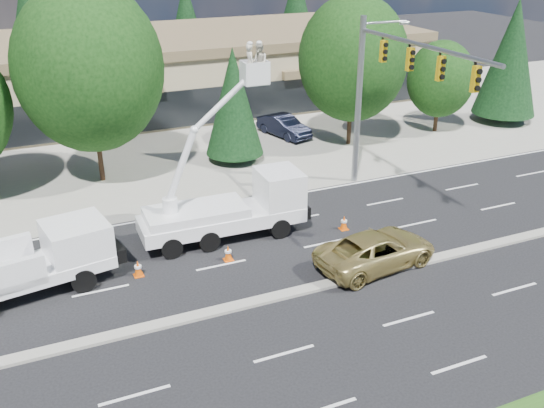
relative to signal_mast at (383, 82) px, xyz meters
name	(u,v)px	position (x,y,z in m)	size (l,w,h in m)	color
ground	(249,304)	(-10.03, -7.04, -6.06)	(140.00, 140.00, 0.00)	black
concrete_apron	(137,147)	(-10.03, 12.96, -6.05)	(140.00, 22.00, 0.01)	gray
road_median	(249,303)	(-10.03, -7.04, -6.00)	(120.00, 0.55, 0.12)	gray
strip_mall	(106,73)	(-10.03, 22.93, -3.23)	(50.40, 15.40, 5.50)	tan
tree_front_d	(89,68)	(-13.03, 7.96, 0.29)	(7.81, 7.81, 10.84)	#332114
tree_front_e	(234,102)	(-5.03, 7.96, -2.36)	(3.49, 3.49, 6.89)	#332114
tree_front_f	(353,59)	(2.97, 7.96, -0.47)	(6.87, 6.87, 9.54)	#332114
tree_front_g	(441,79)	(9.97, 7.96, -2.38)	(4.53, 4.53, 6.29)	#332114
tree_front_h	(511,57)	(15.97, 7.96, -1.36)	(4.45, 4.45, 8.76)	#332114
tree_back_b	(34,13)	(-14.03, 34.96, 0.11)	(5.83, 5.83, 11.49)	#332114
tree_back_c	(186,22)	(-0.03, 34.96, -1.40)	(4.40, 4.40, 8.68)	#332114
tree_back_d	(296,11)	(11.97, 34.96, -0.90)	(4.88, 4.88, 9.62)	#332114
signal_mast	(383,82)	(0.00, 0.00, 0.00)	(2.76, 10.16, 9.00)	gray
utility_pickup	(39,266)	(-17.09, -2.76, -5.04)	(6.73, 3.41, 2.46)	white
bucket_truck	(235,199)	(-8.49, -1.43, -4.24)	(7.55, 2.60, 8.76)	white
traffic_cone_b	(138,268)	(-13.41, -3.29, -5.72)	(0.40, 0.40, 0.70)	#DC4F06
traffic_cone_c	(228,253)	(-9.60, -3.54, -5.72)	(0.40, 0.40, 0.70)	#DC4F06
traffic_cone_d	(344,223)	(-3.59, -2.94, -5.72)	(0.40, 0.40, 0.70)	#DC4F06
minivan	(376,250)	(-4.06, -6.44, -5.32)	(2.46, 5.33, 1.48)	tan
parked_car_east	(284,126)	(-0.28, 11.17, -5.34)	(1.51, 4.33, 1.43)	black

